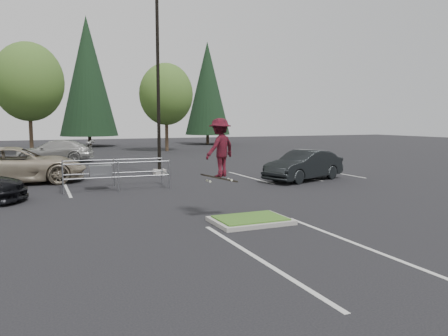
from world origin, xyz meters
name	(u,v)px	position (x,y,z in m)	size (l,w,h in m)	color
ground	(250,223)	(0.00, 0.00, 0.00)	(120.00, 120.00, 0.00)	black
grass_median	(250,220)	(0.00, 0.00, 0.08)	(2.20, 1.60, 0.16)	gray
stall_lines	(154,194)	(-1.35, 6.02, 0.00)	(22.62, 17.60, 0.01)	beige
light_pole	(158,90)	(0.50, 12.00, 4.56)	(0.70, 0.60, 10.12)	gray
decid_b	(29,84)	(-6.01, 30.53, 6.04)	(5.89, 5.89, 9.64)	#38281C
decid_c	(166,96)	(5.99, 29.83, 5.25)	(5.12, 5.12, 8.38)	#38281C
conif_b	(88,76)	(0.00, 40.50, 7.85)	(6.38, 6.38, 14.50)	#38281C
conif_c	(207,88)	(14.00, 39.50, 6.85)	(5.50, 5.50, 12.50)	#38281C
cart_corral	(104,171)	(-3.00, 8.03, 0.79)	(4.51, 1.82, 1.26)	gray
skateboarder	(219,148)	(-0.56, 1.00, 2.14)	(1.32, 1.12, 1.98)	black
car_l_tan	(17,165)	(-6.50, 11.50, 0.86)	(2.87, 6.22, 1.73)	gray
car_r_charc	(304,165)	(6.50, 7.00, 0.75)	(1.58, 4.53, 1.49)	black
car_far_silver	(56,151)	(-4.39, 22.00, 0.78)	(2.18, 5.37, 1.56)	#A6A6A1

